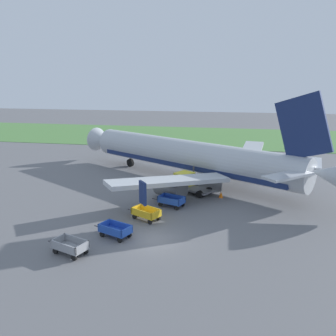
{
  "coord_description": "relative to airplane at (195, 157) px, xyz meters",
  "views": [
    {
      "loc": [
        5.82,
        -24.89,
        12.41
      ],
      "look_at": [
        -1.09,
        11.95,
        2.8
      ],
      "focal_mm": 37.52,
      "sensor_mm": 36.0,
      "label": 1
    }
  ],
  "objects": [
    {
      "name": "ground_plane",
      "position": [
        -1.33,
        -16.88,
        -3.05
      ],
      "size": [
        220.0,
        220.0,
        0.0
      ],
      "primitive_type": "plane",
      "color": "slate"
    },
    {
      "name": "grass_strip",
      "position": [
        -1.33,
        34.51,
        -3.02
      ],
      "size": [
        220.0,
        28.0,
        0.06
      ],
      "primitive_type": "cube",
      "color": "#518442",
      "rests_on": "ground"
    },
    {
      "name": "airplane",
      "position": [
        0.0,
        0.0,
        0.0
      ],
      "size": [
        34.26,
        28.52,
        11.34
      ],
      "color": "#B2B7BC",
      "rests_on": "ground"
    },
    {
      "name": "baggage_cart_nearest",
      "position": [
        -6.79,
        -20.26,
        -2.45
      ],
      "size": [
        3.59,
        2.17,
        1.07
      ],
      "color": "gray",
      "rests_on": "ground"
    },
    {
      "name": "baggage_cart_second_in_row",
      "position": [
        -4.47,
        -17.0,
        -2.45
      ],
      "size": [
        3.57,
        2.24,
        1.07
      ],
      "color": "#234CB2",
      "rests_on": "ground"
    },
    {
      "name": "baggage_cart_third_in_row",
      "position": [
        -2.91,
        -13.04,
        -2.45
      ],
      "size": [
        3.48,
        2.42,
        1.07
      ],
      "color": "gold",
      "rests_on": "ground"
    },
    {
      "name": "baggage_cart_fourth_in_row",
      "position": [
        -1.26,
        -9.32,
        -2.45
      ],
      "size": [
        3.59,
        2.17,
        1.07
      ],
      "color": "#234CB2",
      "rests_on": "ground"
    },
    {
      "name": "service_truck_beside_carts",
      "position": [
        -0.3,
        -4.21,
        -1.95
      ],
      "size": [
        4.71,
        3.97,
        2.1
      ],
      "color": "slate",
      "rests_on": "ground"
    },
    {
      "name": "traffic_cone_near_plane",
      "position": [
        3.49,
        -5.66,
        -2.73
      ],
      "size": [
        0.49,
        0.49,
        0.65
      ],
      "primitive_type": "cone",
      "color": "orange",
      "rests_on": "ground"
    }
  ]
}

